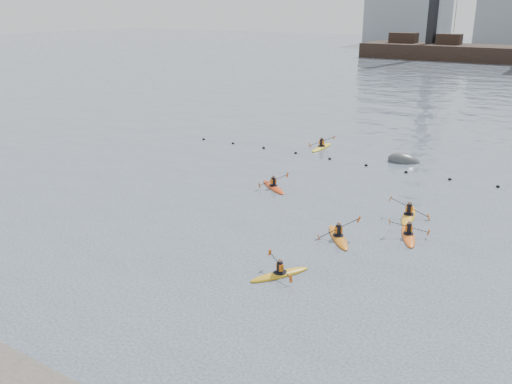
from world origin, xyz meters
TOP-DOWN VIEW (x-y plane):
  - ground at (0.00, 0.00)m, footprint 400.00×400.00m
  - float_line at (-0.50, 22.53)m, footprint 33.24×0.73m
  - kayaker_0 at (1.65, 9.38)m, footprint 2.43×2.87m
  - kayaker_1 at (1.17, 4.36)m, footprint 1.95×2.77m
  - kayaker_2 at (-5.16, 14.46)m, footprint 2.83×2.28m
  - kayaker_3 at (3.75, 14.13)m, footprint 2.28×3.38m
  - kayaker_4 at (4.56, 11.49)m, footprint 1.95×3.04m
  - kayaker_5 at (-7.03, 25.36)m, footprint 2.34×3.36m
  - mooring_buoy at (-0.00, 25.01)m, footprint 3.03×2.32m

SIDE VIEW (x-z plane):
  - ground at x=0.00m, z-range 0.00..0.00m
  - mooring_buoy at x=0.00m, z-range -0.87..0.87m
  - float_line at x=-0.50m, z-range -0.09..0.15m
  - kayaker_1 at x=1.17m, z-range -0.40..0.58m
  - kayaker_4 at x=4.56m, z-range -0.42..0.60m
  - kayaker_2 at x=-5.16m, z-range -0.42..0.61m
  - kayaker_0 at x=1.65m, z-range -0.53..0.73m
  - kayaker_3 at x=3.75m, z-range -0.53..0.73m
  - kayaker_5 at x=-7.03m, z-range -0.56..0.77m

